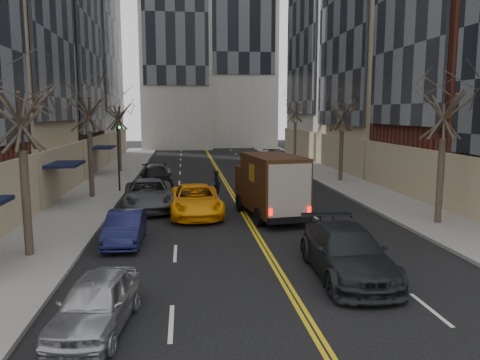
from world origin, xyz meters
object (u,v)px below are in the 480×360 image
(ups_truck, at_px, (270,186))
(taxi, at_px, (195,200))
(observer_sedan, at_px, (347,252))
(pedestrian, at_px, (217,185))

(ups_truck, relative_size, taxi, 1.09)
(ups_truck, distance_m, observer_sedan, 8.86)
(pedestrian, bearing_deg, ups_truck, -175.78)
(ups_truck, bearing_deg, observer_sedan, -91.79)
(observer_sedan, bearing_deg, ups_truck, 98.05)
(taxi, xyz_separation_m, pedestrian, (1.42, 4.39, 0.11))
(ups_truck, bearing_deg, taxi, 157.26)
(pedestrian, bearing_deg, observer_sedan, 173.75)
(ups_truck, xyz_separation_m, observer_sedan, (0.91, -8.78, -0.83))
(ups_truck, xyz_separation_m, taxi, (-3.75, 1.01, -0.84))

